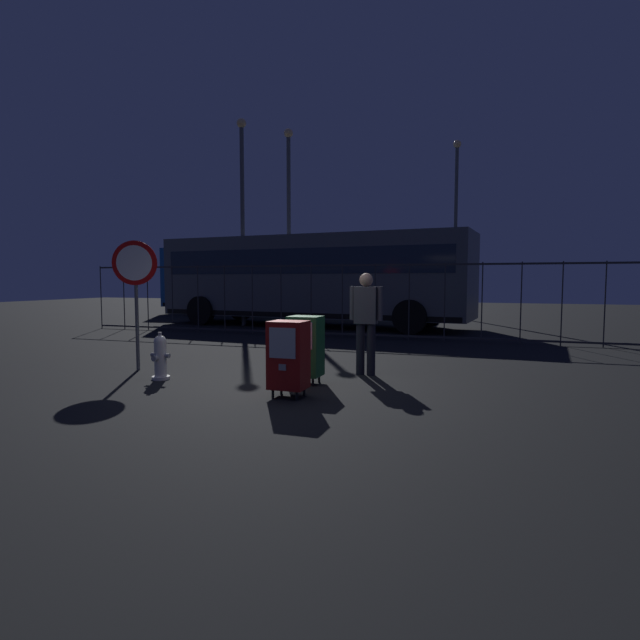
{
  "coord_description": "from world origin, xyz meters",
  "views": [
    {
      "loc": [
        3.07,
        -6.77,
        1.56
      ],
      "look_at": [
        0.3,
        1.2,
        0.9
      ],
      "focal_mm": 28.81,
      "sensor_mm": 36.0,
      "label": 1
    }
  ],
  "objects_px": {
    "newspaper_box_primary": "(288,355)",
    "pedestrian": "(366,318)",
    "fire_hydrant": "(160,357)",
    "street_light_near_left": "(456,216)",
    "bus_near": "(312,275)",
    "street_light_near_right": "(289,211)",
    "street_light_far_left": "(242,207)",
    "bus_far": "(278,277)",
    "newspaper_box_secondary": "(305,346)",
    "stop_sign": "(135,278)"
  },
  "relations": [
    {
      "from": "stop_sign",
      "to": "pedestrian",
      "type": "bearing_deg",
      "value": 12.61
    },
    {
      "from": "newspaper_box_secondary",
      "to": "street_light_near_right",
      "type": "xyz_separation_m",
      "value": [
        -4.35,
        9.82,
        3.4
      ]
    },
    {
      "from": "newspaper_box_secondary",
      "to": "street_light_far_left",
      "type": "distance_m",
      "value": 10.73
    },
    {
      "from": "newspaper_box_secondary",
      "to": "stop_sign",
      "type": "relative_size",
      "value": 0.46
    },
    {
      "from": "pedestrian",
      "to": "street_light_far_left",
      "type": "relative_size",
      "value": 0.24
    },
    {
      "from": "bus_near",
      "to": "street_light_far_left",
      "type": "height_order",
      "value": "street_light_far_left"
    },
    {
      "from": "newspaper_box_secondary",
      "to": "pedestrian",
      "type": "xyz_separation_m",
      "value": [
        0.69,
        0.97,
        0.38
      ]
    },
    {
      "from": "bus_near",
      "to": "street_light_near_right",
      "type": "height_order",
      "value": "street_light_near_right"
    },
    {
      "from": "fire_hydrant",
      "to": "street_light_far_left",
      "type": "relative_size",
      "value": 0.11
    },
    {
      "from": "stop_sign",
      "to": "bus_far",
      "type": "distance_m",
      "value": 14.22
    },
    {
      "from": "fire_hydrant",
      "to": "newspaper_box_primary",
      "type": "height_order",
      "value": "newspaper_box_primary"
    },
    {
      "from": "street_light_far_left",
      "to": "pedestrian",
      "type": "bearing_deg",
      "value": -50.71
    },
    {
      "from": "street_light_near_left",
      "to": "street_light_near_right",
      "type": "height_order",
      "value": "street_light_near_left"
    },
    {
      "from": "newspaper_box_secondary",
      "to": "pedestrian",
      "type": "bearing_deg",
      "value": 54.69
    },
    {
      "from": "stop_sign",
      "to": "bus_near",
      "type": "xyz_separation_m",
      "value": [
        -0.05,
        9.0,
        0.11
      ]
    },
    {
      "from": "pedestrian",
      "to": "bus_far",
      "type": "xyz_separation_m",
      "value": [
        -7.25,
        12.94,
        0.76
      ]
    },
    {
      "from": "newspaper_box_primary",
      "to": "bus_far",
      "type": "distance_m",
      "value": 16.3
    },
    {
      "from": "street_light_near_right",
      "to": "street_light_far_left",
      "type": "relative_size",
      "value": 0.99
    },
    {
      "from": "newspaper_box_primary",
      "to": "street_light_near_left",
      "type": "relative_size",
      "value": 0.14
    },
    {
      "from": "newspaper_box_primary",
      "to": "bus_near",
      "type": "distance_m",
      "value": 10.63
    },
    {
      "from": "newspaper_box_primary",
      "to": "pedestrian",
      "type": "bearing_deg",
      "value": 72.88
    },
    {
      "from": "bus_far",
      "to": "street_light_far_left",
      "type": "bearing_deg",
      "value": -81.14
    },
    {
      "from": "fire_hydrant",
      "to": "bus_near",
      "type": "distance_m",
      "value": 9.71
    },
    {
      "from": "pedestrian",
      "to": "street_light_far_left",
      "type": "xyz_separation_m",
      "value": [
        -6.19,
        7.57,
        3.07
      ]
    },
    {
      "from": "street_light_far_left",
      "to": "bus_near",
      "type": "bearing_deg",
      "value": 14.12
    },
    {
      "from": "newspaper_box_primary",
      "to": "pedestrian",
      "type": "height_order",
      "value": "pedestrian"
    },
    {
      "from": "bus_far",
      "to": "pedestrian",
      "type": "bearing_deg",
      "value": -63.03
    },
    {
      "from": "fire_hydrant",
      "to": "newspaper_box_secondary",
      "type": "xyz_separation_m",
      "value": [
        2.27,
        0.45,
        0.22
      ]
    },
    {
      "from": "newspaper_box_primary",
      "to": "stop_sign",
      "type": "xyz_separation_m",
      "value": [
        -3.26,
        1.03,
        1.03
      ]
    },
    {
      "from": "newspaper_box_primary",
      "to": "pedestrian",
      "type": "distance_m",
      "value": 2.01
    },
    {
      "from": "fire_hydrant",
      "to": "street_light_near_left",
      "type": "distance_m",
      "value": 15.89
    },
    {
      "from": "pedestrian",
      "to": "bus_far",
      "type": "relative_size",
      "value": 0.16
    },
    {
      "from": "newspaper_box_secondary",
      "to": "bus_near",
      "type": "xyz_separation_m",
      "value": [
        -3.2,
        9.12,
        1.14
      ]
    },
    {
      "from": "bus_near",
      "to": "street_light_near_right",
      "type": "relative_size",
      "value": 1.56
    },
    {
      "from": "stop_sign",
      "to": "pedestrian",
      "type": "relative_size",
      "value": 1.34
    },
    {
      "from": "newspaper_box_primary",
      "to": "bus_near",
      "type": "relative_size",
      "value": 0.1
    },
    {
      "from": "street_light_near_right",
      "to": "stop_sign",
      "type": "bearing_deg",
      "value": -82.98
    },
    {
      "from": "newspaper_box_primary",
      "to": "bus_near",
      "type": "xyz_separation_m",
      "value": [
        -3.31,
        10.04,
        1.14
      ]
    },
    {
      "from": "pedestrian",
      "to": "street_light_near_right",
      "type": "relative_size",
      "value": 0.24
    },
    {
      "from": "fire_hydrant",
      "to": "newspaper_box_primary",
      "type": "xyz_separation_m",
      "value": [
        2.37,
        -0.47,
        0.22
      ]
    },
    {
      "from": "bus_near",
      "to": "street_light_near_right",
      "type": "bearing_deg",
      "value": 153.57
    },
    {
      "from": "pedestrian",
      "to": "bus_far",
      "type": "distance_m",
      "value": 14.86
    },
    {
      "from": "newspaper_box_primary",
      "to": "pedestrian",
      "type": "relative_size",
      "value": 0.61
    },
    {
      "from": "bus_near",
      "to": "pedestrian",
      "type": "bearing_deg",
      "value": -59.32
    },
    {
      "from": "newspaper_box_secondary",
      "to": "street_light_near_right",
      "type": "bearing_deg",
      "value": 113.88
    },
    {
      "from": "street_light_near_right",
      "to": "bus_far",
      "type": "bearing_deg",
      "value": 118.41
    },
    {
      "from": "bus_near",
      "to": "street_light_far_left",
      "type": "distance_m",
      "value": 3.31
    },
    {
      "from": "fire_hydrant",
      "to": "bus_far",
      "type": "xyz_separation_m",
      "value": [
        -4.3,
        14.36,
        1.36
      ]
    },
    {
      "from": "bus_near",
      "to": "stop_sign",
      "type": "bearing_deg",
      "value": -84.54
    },
    {
      "from": "street_light_far_left",
      "to": "newspaper_box_secondary",
      "type": "bearing_deg",
      "value": -57.2
    }
  ]
}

